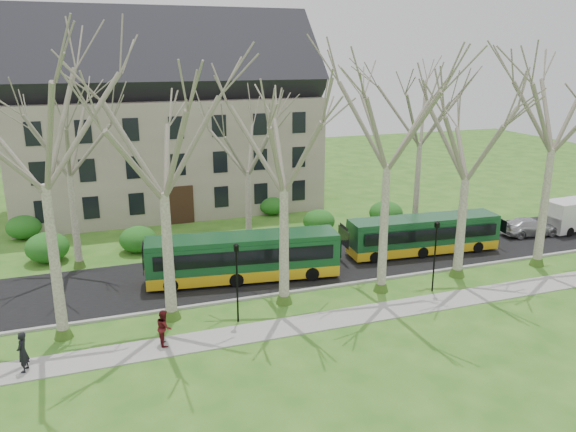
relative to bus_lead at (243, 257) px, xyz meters
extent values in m
plane|color=#2D621C|center=(4.23, -4.43, -1.54)|extent=(120.00, 120.00, 0.00)
cube|color=gray|center=(4.23, -6.93, -1.51)|extent=(70.00, 2.00, 0.06)
cube|color=black|center=(4.23, 1.07, -1.51)|extent=(80.00, 8.00, 0.06)
cube|color=#A5A39E|center=(4.23, -2.93, -1.47)|extent=(80.00, 0.25, 0.14)
cube|color=gray|center=(-1.77, 19.57, 3.46)|extent=(26.00, 12.00, 10.00)
cylinder|color=black|center=(-1.77, -5.43, 0.46)|extent=(0.10, 0.10, 4.00)
cube|color=black|center=(-1.77, -5.43, 2.61)|extent=(0.22, 0.22, 0.30)
cylinder|color=black|center=(10.23, -5.43, 0.46)|extent=(0.10, 0.10, 4.00)
cube|color=black|center=(10.23, -5.43, 2.61)|extent=(0.22, 0.22, 0.30)
ellipsoid|color=#22601B|center=(-11.77, 7.57, -0.54)|extent=(2.60, 2.60, 2.00)
ellipsoid|color=#22601B|center=(-5.77, 7.57, -0.54)|extent=(2.60, 2.60, 2.00)
ellipsoid|color=#22601B|center=(8.23, 7.57, -0.54)|extent=(2.60, 2.60, 2.00)
ellipsoid|color=#22601B|center=(14.23, 7.57, -0.54)|extent=(2.60, 2.60, 2.00)
ellipsoid|color=#22601B|center=(-13.77, 13.57, -0.54)|extent=(2.60, 2.60, 2.00)
ellipsoid|color=#22601B|center=(6.23, 13.57, -0.54)|extent=(2.60, 2.60, 2.00)
imported|color=#B1B1B6|center=(23.38, 1.18, -0.81)|extent=(4.83, 2.44, 1.34)
imported|color=black|center=(-12.01, -7.03, -0.54)|extent=(0.63, 0.79, 1.89)
imported|color=#521216|center=(-5.77, -6.68, -0.58)|extent=(0.70, 0.89, 1.80)
camera|label=1|loc=(-8.26, -31.87, 12.21)|focal=35.00mm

